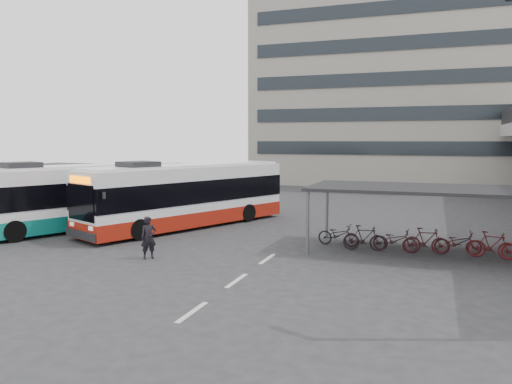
% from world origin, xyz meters
% --- Properties ---
extents(ground, '(120.00, 120.00, 0.00)m').
position_xyz_m(ground, '(0.00, 0.00, 0.00)').
color(ground, '#28282B').
rests_on(ground, ground).
extents(bike_shelter, '(10.00, 4.00, 2.54)m').
position_xyz_m(bike_shelter, '(8.47, 3.00, 1.30)').
color(bike_shelter, '#595B60').
rests_on(bike_shelter, ground).
extents(office_block, '(30.00, 15.00, 25.00)m').
position_xyz_m(office_block, '(6.00, 36.00, 12.50)').
color(office_block, gray).
rests_on(office_block, ground).
extents(road_markings, '(0.15, 7.60, 0.01)m').
position_xyz_m(road_markings, '(2.50, -3.00, 0.01)').
color(road_markings, beige).
rests_on(road_markings, ground).
extents(bus_main, '(6.72, 11.40, 3.36)m').
position_xyz_m(bus_main, '(-3.41, 5.10, 1.56)').
color(bus_main, white).
rests_on(bus_main, ground).
extents(bus_teal, '(6.86, 11.31, 3.34)m').
position_xyz_m(bus_teal, '(-8.11, 2.96, 1.55)').
color(bus_teal, white).
rests_on(bus_teal, ground).
extents(pedestrian, '(0.66, 0.67, 1.56)m').
position_xyz_m(pedestrian, '(-1.60, -1.40, 0.78)').
color(pedestrian, black).
rests_on(pedestrian, ground).
extents(sign_totem_north, '(0.60, 0.25, 2.76)m').
position_xyz_m(sign_totem_north, '(-13.67, 6.95, 1.42)').
color(sign_totem_north, '#A40B0A').
rests_on(sign_totem_north, ground).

